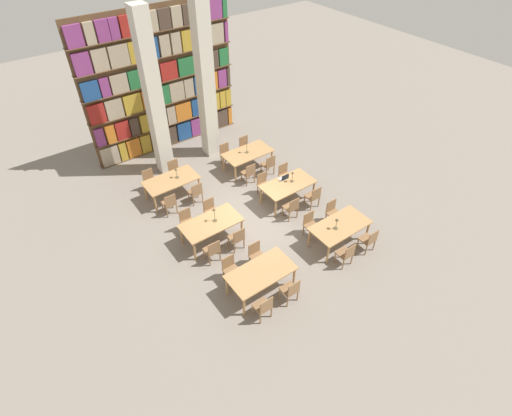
{
  "coord_description": "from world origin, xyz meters",
  "views": [
    {
      "loc": [
        -5.69,
        -8.13,
        9.19
      ],
      "look_at": [
        0.0,
        -0.26,
        0.69
      ],
      "focal_mm": 28.0,
      "sensor_mm": 36.0,
      "label": 1
    }
  ],
  "objects_px": {
    "chair_11": "(211,210)",
    "chair_23": "(245,146)",
    "chair_1": "(231,269)",
    "chair_6": "(369,240)",
    "chair_9": "(187,221)",
    "reading_table_3": "(288,185)",
    "chair_8": "(213,250)",
    "chair_20": "(249,173)",
    "chair_0": "(264,307)",
    "chair_13": "(264,184)",
    "chair_2": "(291,290)",
    "chair_18": "(196,192)",
    "reading_table_5": "(248,154)",
    "desk_lamp_1": "(214,213)",
    "reading_table_2": "(211,224)",
    "chair_5": "(310,224)",
    "desk_lamp_2": "(292,175)",
    "reading_table_0": "(261,274)",
    "desk_lamp_0": "(337,222)",
    "desk_lamp_3": "(176,172)",
    "reading_table_4": "(171,182)",
    "chair_12": "(292,207)",
    "chair_21": "(226,154)",
    "chair_17": "(150,180)",
    "chair_15": "(285,174)",
    "chair_7": "(333,212)",
    "chair_19": "(175,171)",
    "chair_22": "(269,164)",
    "chair_14": "(314,196)",
    "chair_16": "(170,203)",
    "chair_10": "(237,238)",
    "pillar_left": "(153,98)",
    "reading_table_1": "(340,227)",
    "laptop": "(284,178)",
    "desk_lamp_4": "(247,145)",
    "chair_3": "(257,255)"
  },
  "relations": [
    {
      "from": "desk_lamp_0",
      "to": "reading_table_5",
      "type": "bearing_deg",
      "value": 87.4
    },
    {
      "from": "chair_3",
      "to": "desk_lamp_3",
      "type": "distance_m",
      "value": 4.42
    },
    {
      "from": "chair_11",
      "to": "chair_17",
      "type": "relative_size",
      "value": 1.0
    },
    {
      "from": "chair_0",
      "to": "chair_21",
      "type": "relative_size",
      "value": 1.0
    },
    {
      "from": "chair_8",
      "to": "chair_10",
      "type": "relative_size",
      "value": 1.0
    },
    {
      "from": "chair_13",
      "to": "chair_23",
      "type": "height_order",
      "value": "same"
    },
    {
      "from": "desk_lamp_2",
      "to": "reading_table_0",
      "type": "bearing_deg",
      "value": -141.32
    },
    {
      "from": "reading_table_0",
      "to": "desk_lamp_3",
      "type": "xyz_separation_m",
      "value": [
        0.14,
        5.16,
        0.34
      ]
    },
    {
      "from": "chair_1",
      "to": "laptop",
      "type": "relative_size",
      "value": 2.73
    },
    {
      "from": "chair_1",
      "to": "chair_7",
      "type": "bearing_deg",
      "value": -179.19
    },
    {
      "from": "chair_1",
      "to": "chair_6",
      "type": "relative_size",
      "value": 1.0
    },
    {
      "from": "chair_17",
      "to": "chair_13",
      "type": "bearing_deg",
      "value": 141.18
    },
    {
      "from": "chair_2",
      "to": "reading_table_2",
      "type": "relative_size",
      "value": 0.47
    },
    {
      "from": "reading_table_5",
      "to": "chair_20",
      "type": "distance_m",
      "value": 0.95
    },
    {
      "from": "reading_table_0",
      "to": "chair_19",
      "type": "relative_size",
      "value": 2.14
    },
    {
      "from": "reading_table_5",
      "to": "desk_lamp_1",
      "type": "bearing_deg",
      "value": -139.73
    },
    {
      "from": "chair_11",
      "to": "chair_23",
      "type": "xyz_separation_m",
      "value": [
        3.15,
        2.54,
        0.0
      ]
    },
    {
      "from": "chair_1",
      "to": "reading_table_2",
      "type": "height_order",
      "value": "chair_1"
    },
    {
      "from": "chair_6",
      "to": "chair_17",
      "type": "distance_m",
      "value": 7.86
    },
    {
      "from": "chair_2",
      "to": "chair_18",
      "type": "height_order",
      "value": "same"
    },
    {
      "from": "chair_5",
      "to": "chair_23",
      "type": "xyz_separation_m",
      "value": [
        0.92,
        4.96,
        0.0
      ]
    },
    {
      "from": "chair_6",
      "to": "chair_23",
      "type": "relative_size",
      "value": 1.0
    },
    {
      "from": "reading_table_2",
      "to": "chair_11",
      "type": "height_order",
      "value": "chair_11"
    },
    {
      "from": "reading_table_4",
      "to": "reading_table_5",
      "type": "distance_m",
      "value": 3.17
    },
    {
      "from": "chair_16",
      "to": "chair_10",
      "type": "bearing_deg",
      "value": -70.84
    },
    {
      "from": "chair_8",
      "to": "chair_9",
      "type": "xyz_separation_m",
      "value": [
        0.0,
        1.56,
        0.0
      ]
    },
    {
      "from": "chair_6",
      "to": "chair_2",
      "type": "bearing_deg",
      "value": -178.96
    },
    {
      "from": "desk_lamp_4",
      "to": "reading_table_3",
      "type": "bearing_deg",
      "value": -89.16
    },
    {
      "from": "chair_1",
      "to": "chair_12",
      "type": "distance_m",
      "value": 3.27
    },
    {
      "from": "chair_8",
      "to": "chair_20",
      "type": "xyz_separation_m",
      "value": [
        3.1,
        2.54,
        0.0
      ]
    },
    {
      "from": "reading_table_2",
      "to": "chair_12",
      "type": "distance_m",
      "value": 2.79
    },
    {
      "from": "chair_7",
      "to": "reading_table_0",
      "type": "bearing_deg",
      "value": 13.27
    },
    {
      "from": "chair_5",
      "to": "desk_lamp_2",
      "type": "xyz_separation_m",
      "value": [
        0.69,
        1.78,
        0.57
      ]
    },
    {
      "from": "reading_table_1",
      "to": "reading_table_3",
      "type": "xyz_separation_m",
      "value": [
        0.02,
        2.54,
        0.0
      ]
    },
    {
      "from": "chair_14",
      "to": "chair_18",
      "type": "bearing_deg",
      "value": 140.91
    },
    {
      "from": "chair_0",
      "to": "desk_lamp_3",
      "type": "distance_m",
      "value": 6.0
    },
    {
      "from": "pillar_left",
      "to": "chair_17",
      "type": "xyz_separation_m",
      "value": [
        -1.04,
        -0.94,
        -2.53
      ]
    },
    {
      "from": "chair_0",
      "to": "chair_13",
      "type": "height_order",
      "value": "same"
    },
    {
      "from": "chair_19",
      "to": "chair_21",
      "type": "bearing_deg",
      "value": 175.96
    },
    {
      "from": "chair_15",
      "to": "desk_lamp_2",
      "type": "distance_m",
      "value": 1.0
    },
    {
      "from": "chair_2",
      "to": "chair_15",
      "type": "xyz_separation_m",
      "value": [
        3.17,
        4.16,
        0.0
      ]
    },
    {
      "from": "chair_22",
      "to": "chair_2",
      "type": "bearing_deg",
      "value": -121.48
    },
    {
      "from": "chair_2",
      "to": "desk_lamp_0",
      "type": "height_order",
      "value": "desk_lamp_0"
    },
    {
      "from": "desk_lamp_3",
      "to": "chair_2",
      "type": "bearing_deg",
      "value": -87.3
    },
    {
      "from": "reading_table_3",
      "to": "chair_21",
      "type": "distance_m",
      "value": 3.25
    },
    {
      "from": "chair_9",
      "to": "reading_table_3",
      "type": "height_order",
      "value": "chair_9"
    },
    {
      "from": "chair_6",
      "to": "chair_23",
      "type": "xyz_separation_m",
      "value": [
        -0.06,
        6.53,
        0.0
      ]
    },
    {
      "from": "chair_23",
      "to": "chair_15",
      "type": "bearing_deg",
      "value": 92.2
    },
    {
      "from": "desk_lamp_2",
      "to": "reading_table_4",
      "type": "bearing_deg",
      "value": 142.79
    },
    {
      "from": "chair_5",
      "to": "reading_table_5",
      "type": "xyz_separation_m",
      "value": [
        0.49,
        4.18,
        0.21
      ]
    }
  ]
}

